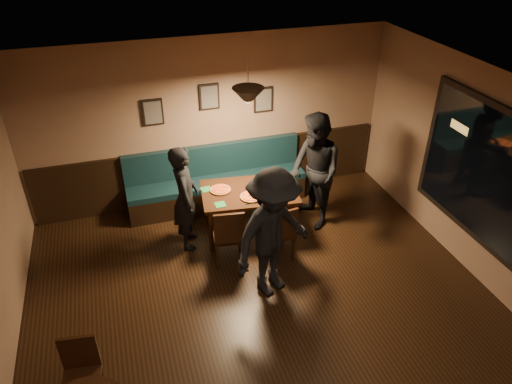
{
  "coord_description": "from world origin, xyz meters",
  "views": [
    {
      "loc": [
        -1.45,
        -3.59,
        4.53
      ],
      "look_at": [
        0.28,
        1.91,
        0.95
      ],
      "focal_mm": 33.39,
      "sensor_mm": 36.0,
      "label": 1
    }
  ],
  "objects_px": {
    "chair_near_right": "(278,231)",
    "diner_right": "(315,172)",
    "dining_table": "(249,212)",
    "soda_glass": "(292,191)",
    "chair_near_left": "(228,234)",
    "diner_front": "(273,234)",
    "diner_left": "(185,198)",
    "cafe_chair_far": "(81,380)",
    "booth_bench": "(217,179)",
    "tabasco_bottle": "(280,185)"
  },
  "relations": [
    {
      "from": "cafe_chair_far",
      "to": "diner_left",
      "type": "bearing_deg",
      "value": -114.32
    },
    {
      "from": "tabasco_bottle",
      "to": "booth_bench",
      "type": "bearing_deg",
      "value": 126.76
    },
    {
      "from": "chair_near_right",
      "to": "dining_table",
      "type": "bearing_deg",
      "value": 100.24
    },
    {
      "from": "chair_near_left",
      "to": "diner_left",
      "type": "bearing_deg",
      "value": 137.47
    },
    {
      "from": "soda_glass",
      "to": "cafe_chair_far",
      "type": "relative_size",
      "value": 0.17
    },
    {
      "from": "diner_right",
      "to": "tabasco_bottle",
      "type": "height_order",
      "value": "diner_right"
    },
    {
      "from": "diner_front",
      "to": "diner_left",
      "type": "bearing_deg",
      "value": 98.72
    },
    {
      "from": "diner_left",
      "to": "tabasco_bottle",
      "type": "bearing_deg",
      "value": -84.57
    },
    {
      "from": "diner_left",
      "to": "chair_near_left",
      "type": "bearing_deg",
      "value": -132.34
    },
    {
      "from": "chair_near_left",
      "to": "cafe_chair_far",
      "type": "relative_size",
      "value": 1.12
    },
    {
      "from": "chair_near_right",
      "to": "diner_front",
      "type": "height_order",
      "value": "diner_front"
    },
    {
      "from": "soda_glass",
      "to": "tabasco_bottle",
      "type": "height_order",
      "value": "soda_glass"
    },
    {
      "from": "soda_glass",
      "to": "chair_near_right",
      "type": "bearing_deg",
      "value": -130.92
    },
    {
      "from": "booth_bench",
      "to": "diner_right",
      "type": "distance_m",
      "value": 1.71
    },
    {
      "from": "chair_near_left",
      "to": "diner_right",
      "type": "xyz_separation_m",
      "value": [
        1.53,
        0.54,
        0.46
      ]
    },
    {
      "from": "dining_table",
      "to": "tabasco_bottle",
      "type": "height_order",
      "value": "tabasco_bottle"
    },
    {
      "from": "diner_left",
      "to": "soda_glass",
      "type": "xyz_separation_m",
      "value": [
        1.53,
        -0.32,
        0.02
      ]
    },
    {
      "from": "soda_glass",
      "to": "tabasco_bottle",
      "type": "distance_m",
      "value": 0.26
    },
    {
      "from": "chair_near_left",
      "to": "soda_glass",
      "type": "xyz_separation_m",
      "value": [
        1.05,
        0.27,
        0.36
      ]
    },
    {
      "from": "chair_near_right",
      "to": "diner_right",
      "type": "bearing_deg",
      "value": 32.0
    },
    {
      "from": "tabasco_bottle",
      "to": "cafe_chair_far",
      "type": "relative_size",
      "value": 0.13
    },
    {
      "from": "booth_bench",
      "to": "diner_right",
      "type": "relative_size",
      "value": 1.6
    },
    {
      "from": "dining_table",
      "to": "cafe_chair_far",
      "type": "height_order",
      "value": "cafe_chair_far"
    },
    {
      "from": "chair_near_left",
      "to": "diner_left",
      "type": "height_order",
      "value": "diner_left"
    },
    {
      "from": "diner_right",
      "to": "diner_left",
      "type": "bearing_deg",
      "value": -96.76
    },
    {
      "from": "booth_bench",
      "to": "chair_near_right",
      "type": "xyz_separation_m",
      "value": [
        0.5,
        -1.65,
        -0.04
      ]
    },
    {
      "from": "diner_right",
      "to": "tabasco_bottle",
      "type": "bearing_deg",
      "value": -92.07
    },
    {
      "from": "diner_right",
      "to": "cafe_chair_far",
      "type": "bearing_deg",
      "value": -61.65
    },
    {
      "from": "dining_table",
      "to": "chair_near_right",
      "type": "distance_m",
      "value": 0.75
    },
    {
      "from": "booth_bench",
      "to": "cafe_chair_far",
      "type": "xyz_separation_m",
      "value": [
        -2.21,
        -3.35,
        -0.08
      ]
    },
    {
      "from": "chair_near_right",
      "to": "diner_right",
      "type": "distance_m",
      "value": 1.16
    },
    {
      "from": "diner_left",
      "to": "diner_front",
      "type": "bearing_deg",
      "value": -137.89
    },
    {
      "from": "chair_near_right",
      "to": "diner_right",
      "type": "xyz_separation_m",
      "value": [
        0.82,
        0.67,
        0.48
      ]
    },
    {
      "from": "chair_near_right",
      "to": "diner_left",
      "type": "distance_m",
      "value": 1.43
    },
    {
      "from": "soda_glass",
      "to": "diner_left",
      "type": "bearing_deg",
      "value": 168.25
    },
    {
      "from": "booth_bench",
      "to": "dining_table",
      "type": "relative_size",
      "value": 2.11
    },
    {
      "from": "chair_near_left",
      "to": "tabasco_bottle",
      "type": "bearing_deg",
      "value": 36.24
    },
    {
      "from": "booth_bench",
      "to": "diner_left",
      "type": "distance_m",
      "value": 1.2
    },
    {
      "from": "cafe_chair_far",
      "to": "tabasco_bottle",
      "type": "bearing_deg",
      "value": -133.77
    },
    {
      "from": "diner_front",
      "to": "tabasco_bottle",
      "type": "relative_size",
      "value": 16.83
    },
    {
      "from": "dining_table",
      "to": "chair_near_right",
      "type": "bearing_deg",
      "value": -65.44
    },
    {
      "from": "chair_near_right",
      "to": "booth_bench",
      "type": "bearing_deg",
      "value": 99.9
    },
    {
      "from": "chair_near_left",
      "to": "cafe_chair_far",
      "type": "distance_m",
      "value": 2.71
    },
    {
      "from": "dining_table",
      "to": "diner_front",
      "type": "bearing_deg",
      "value": -86.3
    },
    {
      "from": "chair_near_right",
      "to": "soda_glass",
      "type": "xyz_separation_m",
      "value": [
        0.34,
        0.39,
        0.38
      ]
    },
    {
      "from": "chair_near_left",
      "to": "tabasco_bottle",
      "type": "relative_size",
      "value": 8.7
    },
    {
      "from": "chair_near_right",
      "to": "soda_glass",
      "type": "relative_size",
      "value": 6.26
    },
    {
      "from": "diner_right",
      "to": "tabasco_bottle",
      "type": "distance_m",
      "value": 0.58
    },
    {
      "from": "dining_table",
      "to": "soda_glass",
      "type": "xyz_separation_m",
      "value": [
        0.56,
        -0.31,
        0.45
      ]
    },
    {
      "from": "dining_table",
      "to": "diner_left",
      "type": "distance_m",
      "value": 1.06
    }
  ]
}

